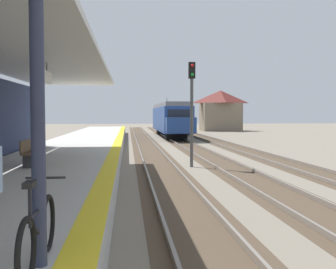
{
  "coord_description": "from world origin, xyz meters",
  "views": [
    {
      "loc": [
        0.36,
        -1.61,
        2.63
      ],
      "look_at": [
        1.41,
        8.94,
        2.1
      ],
      "focal_mm": 43.28,
      "sensor_mm": 36.0,
      "label": 1
    }
  ],
  "objects_px": {
    "platform_bench": "(31,152)",
    "distant_trackside_house": "(220,110)",
    "approaching_train": "(170,118)",
    "bicycle_beside_commuter": "(38,233)",
    "rail_signal_post": "(192,103)"
  },
  "relations": [
    {
      "from": "distant_trackside_house",
      "to": "approaching_train",
      "type": "bearing_deg",
      "value": -120.99
    },
    {
      "from": "approaching_train",
      "to": "distant_trackside_house",
      "type": "bearing_deg",
      "value": 59.01
    },
    {
      "from": "bicycle_beside_commuter",
      "to": "distant_trackside_house",
      "type": "bearing_deg",
      "value": 75.01
    },
    {
      "from": "approaching_train",
      "to": "rail_signal_post",
      "type": "bearing_deg",
      "value": -93.75
    },
    {
      "from": "distant_trackside_house",
      "to": "platform_bench",
      "type": "bearing_deg",
      "value": -109.98
    },
    {
      "from": "approaching_train",
      "to": "rail_signal_post",
      "type": "relative_size",
      "value": 3.77
    },
    {
      "from": "rail_signal_post",
      "to": "distant_trackside_house",
      "type": "height_order",
      "value": "distant_trackside_house"
    },
    {
      "from": "platform_bench",
      "to": "approaching_train",
      "type": "bearing_deg",
      "value": 76.1
    },
    {
      "from": "bicycle_beside_commuter",
      "to": "rail_signal_post",
      "type": "height_order",
      "value": "rail_signal_post"
    },
    {
      "from": "bicycle_beside_commuter",
      "to": "rail_signal_post",
      "type": "distance_m",
      "value": 15.95
    },
    {
      "from": "approaching_train",
      "to": "bicycle_beside_commuter",
      "type": "bearing_deg",
      "value": -97.99
    },
    {
      "from": "bicycle_beside_commuter",
      "to": "platform_bench",
      "type": "bearing_deg",
      "value": 103.55
    },
    {
      "from": "platform_bench",
      "to": "distant_trackside_house",
      "type": "relative_size",
      "value": 0.24
    },
    {
      "from": "approaching_train",
      "to": "distant_trackside_house",
      "type": "relative_size",
      "value": 2.97
    },
    {
      "from": "bicycle_beside_commuter",
      "to": "platform_bench",
      "type": "xyz_separation_m",
      "value": [
        -2.24,
        9.3,
        0.08
      ]
    }
  ]
}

